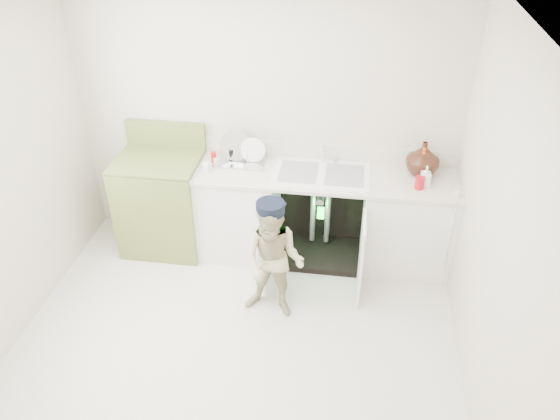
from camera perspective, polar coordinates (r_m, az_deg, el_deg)
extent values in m
plane|color=beige|center=(4.53, -4.56, -13.33)|extent=(3.50, 3.50, 0.00)
cube|color=beige|center=(5.01, -1.55, 9.37)|extent=(3.50, 2.50, 0.02)
cube|color=beige|center=(2.66, -12.95, -17.94)|extent=(3.50, 2.50, 0.02)
cube|color=beige|center=(3.76, 21.56, -2.15)|extent=(2.50, 3.00, 0.02)
plane|color=white|center=(3.21, -6.63, 18.93)|extent=(3.50, 3.50, 0.00)
cube|color=silver|center=(5.20, -4.69, -0.13)|extent=(0.80, 0.60, 0.86)
cube|color=silver|center=(5.12, 13.08, -1.56)|extent=(0.80, 0.60, 0.86)
cube|color=black|center=(5.32, 4.38, 0.77)|extent=(0.80, 0.06, 0.86)
cube|color=black|center=(5.33, 3.96, -4.40)|extent=(0.80, 0.60, 0.06)
cylinder|color=gray|center=(5.17, 3.46, 0.01)|extent=(0.05, 0.05, 0.70)
cylinder|color=gray|center=(5.16, 5.01, -0.11)|extent=(0.05, 0.05, 0.70)
cylinder|color=gray|center=(5.03, 4.27, 1.26)|extent=(0.07, 0.18, 0.07)
cube|color=silver|center=(4.75, -1.22, -4.12)|extent=(0.03, 0.40, 0.76)
cube|color=silver|center=(4.71, 8.47, -4.94)|extent=(0.02, 0.40, 0.76)
cube|color=white|center=(4.85, 4.34, 3.59)|extent=(2.44, 0.64, 0.03)
cube|color=white|center=(5.07, 4.66, 6.09)|extent=(2.44, 0.02, 0.15)
cube|color=white|center=(4.85, 4.35, 3.70)|extent=(0.85, 0.55, 0.02)
cube|color=gray|center=(4.86, 1.94, 3.98)|extent=(0.34, 0.40, 0.01)
cube|color=gray|center=(4.84, 6.78, 3.61)|extent=(0.34, 0.40, 0.01)
cylinder|color=silver|center=(5.00, 4.60, 5.88)|extent=(0.03, 0.03, 0.17)
cylinder|color=silver|center=(4.91, 4.59, 6.33)|extent=(0.02, 0.14, 0.02)
cylinder|color=silver|center=(5.02, 5.83, 5.28)|extent=(0.04, 0.04, 0.06)
cylinder|color=white|center=(4.85, 17.30, -2.77)|extent=(0.01, 0.01, 0.70)
cube|color=white|center=(4.72, 17.94, 1.60)|extent=(0.04, 0.02, 0.06)
cube|color=silver|center=(5.04, -4.19, 5.13)|extent=(0.46, 0.31, 0.02)
cylinder|color=silver|center=(5.03, -4.64, 6.09)|extent=(0.29, 0.10, 0.28)
cylinder|color=white|center=(4.98, -2.83, 5.77)|extent=(0.23, 0.06, 0.22)
cylinder|color=silver|center=(4.96, -6.56, 5.50)|extent=(0.01, 0.01, 0.13)
cylinder|color=silver|center=(4.94, -5.51, 5.44)|extent=(0.01, 0.01, 0.13)
cylinder|color=silver|center=(4.92, -4.46, 5.38)|extent=(0.01, 0.01, 0.13)
cylinder|color=silver|center=(4.90, -3.40, 5.31)|extent=(0.01, 0.01, 0.13)
cylinder|color=silver|center=(4.89, -2.34, 5.24)|extent=(0.01, 0.01, 0.13)
imported|color=#442C13|center=(4.93, 14.71, 5.25)|extent=(0.29, 0.29, 0.31)
imported|color=#FE4C0D|center=(4.90, 14.67, 4.87)|extent=(0.10, 0.11, 0.27)
imported|color=white|center=(4.79, 14.99, 3.46)|extent=(0.08, 0.08, 0.18)
cylinder|color=red|center=(4.75, 14.39, 2.78)|extent=(0.08, 0.08, 0.11)
cylinder|color=#B8120F|center=(5.04, -6.95, 5.48)|extent=(0.05, 0.05, 0.10)
cylinder|color=#C5B590|center=(4.97, -6.62, 4.92)|extent=(0.06, 0.06, 0.08)
cylinder|color=black|center=(5.03, -5.11, 5.69)|extent=(0.04, 0.04, 0.12)
cube|color=white|center=(4.90, -7.70, 4.46)|extent=(0.05, 0.05, 0.09)
cube|color=olive|center=(5.34, -12.10, 0.62)|extent=(0.77, 0.65, 0.93)
cube|color=olive|center=(5.11, -12.72, 5.13)|extent=(0.77, 0.65, 0.02)
cube|color=olive|center=(5.29, -11.88, 7.80)|extent=(0.77, 0.06, 0.24)
cylinder|color=black|center=(5.05, -15.34, 4.31)|extent=(0.17, 0.17, 0.02)
cylinder|color=silver|center=(5.04, -15.36, 4.43)|extent=(0.20, 0.20, 0.01)
cylinder|color=black|center=(5.31, -14.10, 5.99)|extent=(0.17, 0.17, 0.02)
cylinder|color=silver|center=(5.30, -14.12, 6.11)|extent=(0.20, 0.20, 0.01)
cylinder|color=black|center=(4.91, -11.21, 4.07)|extent=(0.17, 0.17, 0.02)
cylinder|color=silver|center=(4.91, -11.23, 4.20)|extent=(0.20, 0.20, 0.01)
cylinder|color=black|center=(5.18, -10.14, 5.80)|extent=(0.17, 0.17, 0.02)
cylinder|color=silver|center=(5.17, -10.15, 5.92)|extent=(0.20, 0.20, 0.01)
imported|color=#C3BA8C|center=(4.39, -0.68, -5.46)|extent=(0.57, 0.48, 1.07)
cylinder|color=black|center=(4.10, -0.73, 0.03)|extent=(0.25, 0.25, 0.09)
cube|color=black|center=(4.20, -0.31, 0.35)|extent=(0.18, 0.12, 0.01)
cube|color=black|center=(4.65, 4.29, -0.26)|extent=(0.07, 0.01, 0.14)
cube|color=#26F23F|center=(4.64, 4.28, -0.32)|extent=(0.06, 0.00, 0.12)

